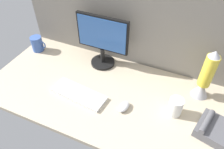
{
  "coord_description": "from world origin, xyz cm",
  "views": [
    {
      "loc": [
        34.14,
        -89.49,
        106.34
      ],
      "look_at": [
        -9.51,
        0.0,
        14.0
      ],
      "focal_mm": 34.59,
      "sensor_mm": 36.0,
      "label": 1
    }
  ],
  "objects_px": {
    "monitor": "(102,39)",
    "lava_lamp": "(205,78)",
    "keyboard": "(79,94)",
    "mouse": "(124,107)",
    "mug_ceramic_white": "(175,107)",
    "desk_phone": "(213,128)",
    "mug_ceramic_blue": "(37,44)"
  },
  "relations": [
    {
      "from": "monitor",
      "to": "lava_lamp",
      "type": "relative_size",
      "value": 1.1
    },
    {
      "from": "keyboard",
      "to": "lava_lamp",
      "type": "distance_m",
      "value": 0.8
    },
    {
      "from": "mouse",
      "to": "mug_ceramic_white",
      "type": "bearing_deg",
      "value": 28.31
    },
    {
      "from": "monitor",
      "to": "keyboard",
      "type": "relative_size",
      "value": 1.05
    },
    {
      "from": "mug_ceramic_white",
      "to": "lava_lamp",
      "type": "xyz_separation_m",
      "value": [
        0.12,
        0.22,
        0.09
      ]
    },
    {
      "from": "monitor",
      "to": "mug_ceramic_white",
      "type": "distance_m",
      "value": 0.67
    },
    {
      "from": "desk_phone",
      "to": "monitor",
      "type": "bearing_deg",
      "value": 159.64
    },
    {
      "from": "monitor",
      "to": "desk_phone",
      "type": "xyz_separation_m",
      "value": [
        0.82,
        -0.3,
        -0.18
      ]
    },
    {
      "from": "mug_ceramic_white",
      "to": "mouse",
      "type": "bearing_deg",
      "value": -162.58
    },
    {
      "from": "mouse",
      "to": "mug_ceramic_blue",
      "type": "bearing_deg",
      "value": 172.75
    },
    {
      "from": "lava_lamp",
      "to": "desk_phone",
      "type": "distance_m",
      "value": 0.3
    },
    {
      "from": "mug_ceramic_blue",
      "to": "lava_lamp",
      "type": "height_order",
      "value": "lava_lamp"
    },
    {
      "from": "desk_phone",
      "to": "mug_ceramic_blue",
      "type": "bearing_deg",
      "value": 170.2
    },
    {
      "from": "lava_lamp",
      "to": "mouse",
      "type": "bearing_deg",
      "value": -143.21
    },
    {
      "from": "mouse",
      "to": "desk_phone",
      "type": "xyz_separation_m",
      "value": [
        0.51,
        0.05,
        0.01
      ]
    },
    {
      "from": "desk_phone",
      "to": "keyboard",
      "type": "bearing_deg",
      "value": -175.78
    },
    {
      "from": "mug_ceramic_white",
      "to": "mug_ceramic_blue",
      "type": "bearing_deg",
      "value": 170.53
    },
    {
      "from": "mug_ceramic_white",
      "to": "desk_phone",
      "type": "height_order",
      "value": "mug_ceramic_white"
    },
    {
      "from": "mug_ceramic_white",
      "to": "lava_lamp",
      "type": "distance_m",
      "value": 0.26
    },
    {
      "from": "lava_lamp",
      "to": "desk_phone",
      "type": "xyz_separation_m",
      "value": [
        0.1,
        -0.26,
        -0.12
      ]
    },
    {
      "from": "mouse",
      "to": "lava_lamp",
      "type": "distance_m",
      "value": 0.53
    },
    {
      "from": "mouse",
      "to": "mug_ceramic_white",
      "type": "xyz_separation_m",
      "value": [
        0.29,
        0.09,
        0.04
      ]
    },
    {
      "from": "mug_ceramic_white",
      "to": "desk_phone",
      "type": "distance_m",
      "value": 0.23
    },
    {
      "from": "mouse",
      "to": "monitor",
      "type": "bearing_deg",
      "value": 142.24
    },
    {
      "from": "mouse",
      "to": "mug_ceramic_blue",
      "type": "relative_size",
      "value": 0.74
    },
    {
      "from": "mug_ceramic_blue",
      "to": "keyboard",
      "type": "bearing_deg",
      "value": -28.37
    },
    {
      "from": "monitor",
      "to": "mouse",
      "type": "height_order",
      "value": "monitor"
    },
    {
      "from": "mug_ceramic_blue",
      "to": "mug_ceramic_white",
      "type": "relative_size",
      "value": 1.11
    },
    {
      "from": "mouse",
      "to": "desk_phone",
      "type": "distance_m",
      "value": 0.51
    },
    {
      "from": "lava_lamp",
      "to": "monitor",
      "type": "bearing_deg",
      "value": 176.61
    },
    {
      "from": "monitor",
      "to": "keyboard",
      "type": "height_order",
      "value": "monitor"
    },
    {
      "from": "mug_ceramic_white",
      "to": "desk_phone",
      "type": "bearing_deg",
      "value": -11.52
    }
  ]
}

